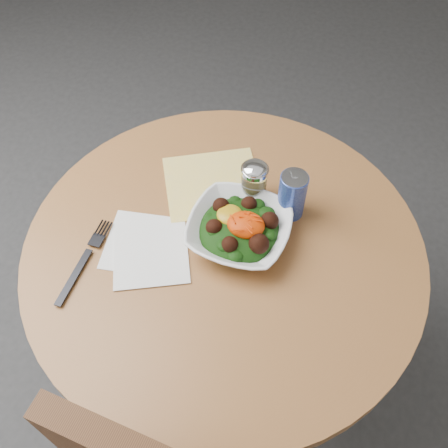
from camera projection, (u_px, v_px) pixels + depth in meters
name	position (u px, v px, depth m)	size (l,w,h in m)	color
ground	(224.00, 366.00, 1.72)	(6.00, 6.00, 0.00)	#2F2E31
table	(224.00, 287.00, 1.28)	(0.90, 0.90, 0.75)	black
cloth_napkin	(213.00, 183.00, 1.22)	(0.23, 0.21, 0.00)	yellow
paper_napkins	(147.00, 249.00, 1.11)	(0.22, 0.22, 0.00)	white
salad_bowl	(239.00, 229.00, 1.10)	(0.24, 0.24, 0.08)	white
fork	(86.00, 258.00, 1.09)	(0.04, 0.23, 0.00)	black
spice_shaker	(254.00, 182.00, 1.15)	(0.06, 0.06, 0.11)	silver
beverage_can	(292.00, 195.00, 1.12)	(0.06, 0.06, 0.12)	#0D1998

